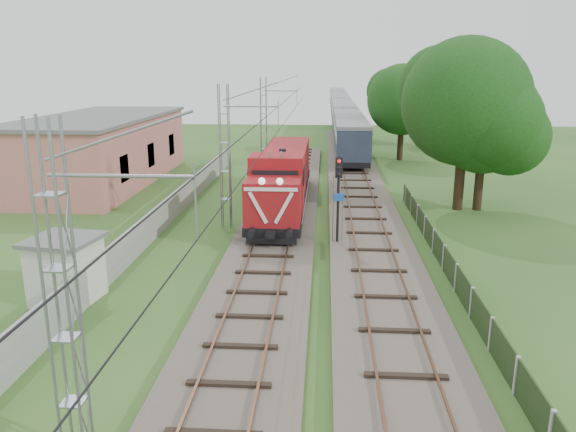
# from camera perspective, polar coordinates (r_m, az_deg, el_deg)

# --- Properties ---
(ground) EXTENTS (140.00, 140.00, 0.00)m
(ground) POSITION_cam_1_polar(r_m,az_deg,el_deg) (20.96, -3.68, -10.25)
(ground) COLOR #2A511E
(ground) RESTS_ON ground
(track_main) EXTENTS (4.20, 70.00, 0.45)m
(track_main) POSITION_cam_1_polar(r_m,az_deg,el_deg) (27.35, -1.81, -3.66)
(track_main) COLOR #6B6054
(track_main) RESTS_ON ground
(track_side) EXTENTS (4.20, 80.00, 0.45)m
(track_side) POSITION_cam_1_polar(r_m,az_deg,el_deg) (39.84, 7.19, 2.19)
(track_side) COLOR #6B6054
(track_side) RESTS_ON ground
(catenary) EXTENTS (3.31, 70.00, 8.00)m
(catenary) POSITION_cam_1_polar(r_m,az_deg,el_deg) (31.66, -6.33, 6.04)
(catenary) COLOR gray
(catenary) RESTS_ON ground
(boundary_wall) EXTENTS (0.25, 40.00, 1.50)m
(boundary_wall) POSITION_cam_1_polar(r_m,az_deg,el_deg) (33.12, -12.23, 0.35)
(boundary_wall) COLOR #9E9E99
(boundary_wall) RESTS_ON ground
(station_building) EXTENTS (8.40, 20.40, 5.22)m
(station_building) POSITION_cam_1_polar(r_m,az_deg,el_deg) (46.68, -18.48, 6.48)
(station_building) COLOR #C06767
(station_building) RESTS_ON ground
(fence) EXTENTS (0.12, 32.00, 1.20)m
(fence) POSITION_cam_1_polar(r_m,az_deg,el_deg) (23.95, 16.73, -6.02)
(fence) COLOR black
(fence) RESTS_ON ground
(locomotive) EXTENTS (2.89, 16.50, 4.19)m
(locomotive) POSITION_cam_1_polar(r_m,az_deg,el_deg) (35.07, -0.49, 3.89)
(locomotive) COLOR black
(locomotive) RESTS_ON ground
(coach_rake) EXTENTS (2.97, 88.51, 3.43)m
(coach_rake) POSITION_cam_1_polar(r_m,az_deg,el_deg) (91.12, 5.40, 10.87)
(coach_rake) COLOR black
(coach_rake) RESTS_ON ground
(signal_post) EXTENTS (0.52, 0.40, 4.69)m
(signal_post) POSITION_cam_1_polar(r_m,az_deg,el_deg) (27.85, 5.16, 3.12)
(signal_post) COLOR black
(signal_post) RESTS_ON ground
(relay_hut) EXTENTS (2.86, 2.86, 2.58)m
(relay_hut) POSITION_cam_1_polar(r_m,az_deg,el_deg) (23.52, -21.63, -5.03)
(relay_hut) COLOR silver
(relay_hut) RESTS_ON ground
(tree_a) EXTENTS (6.99, 6.66, 9.07)m
(tree_a) POSITION_cam_1_polar(r_m,az_deg,el_deg) (37.09, 19.47, 9.09)
(tree_a) COLOR #352015
(tree_a) RESTS_ON ground
(tree_b) EXTENTS (8.29, 7.90, 10.75)m
(tree_b) POSITION_cam_1_polar(r_m,az_deg,el_deg) (36.77, 17.76, 10.84)
(tree_b) COLOR #352015
(tree_b) RESTS_ON ground
(tree_c) EXTENTS (7.10, 6.76, 9.21)m
(tree_c) POSITION_cam_1_polar(r_m,az_deg,el_deg) (55.90, 11.65, 11.43)
(tree_c) COLOR #352015
(tree_c) RESTS_ON ground
(tree_d) EXTENTS (6.82, 6.50, 8.84)m
(tree_d) POSITION_cam_1_polar(r_m,az_deg,el_deg) (67.09, 13.45, 11.68)
(tree_d) COLOR #352015
(tree_d) RESTS_ON ground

